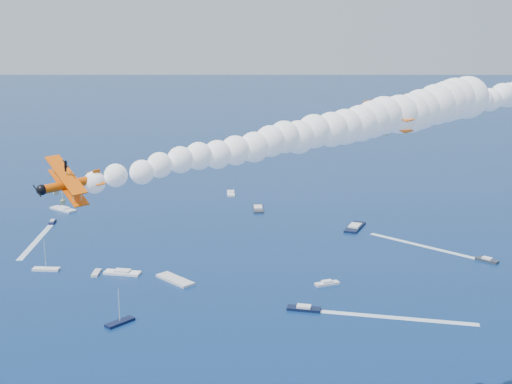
{
  "coord_description": "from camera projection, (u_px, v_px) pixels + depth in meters",
  "views": [
    {
      "loc": [
        -1.47,
        -73.32,
        69.13
      ],
      "look_at": [
        -2.41,
        12.77,
        48.18
      ],
      "focal_mm": 47.85,
      "sensor_mm": 36.0,
      "label": 1
    }
  ],
  "objects": [
    {
      "name": "biplane_lead",
      "position": [
        389.0,
        119.0,
        101.46
      ],
      "size": [
        12.15,
        12.93,
        7.87
      ],
      "primitive_type": null,
      "rotation": [
        -0.23,
        0.07,
        3.76
      ],
      "color": "#EB5A04"
    },
    {
      "name": "biplane_trail",
      "position": [
        70.0,
        184.0,
        72.92
      ],
      "size": [
        10.99,
        11.61,
        7.78
      ],
      "primitive_type": null,
      "rotation": [
        -0.36,
        0.07,
        3.77
      ],
      "color": "#E35104"
    },
    {
      "name": "smoke_trail_trail",
      "position": [
        316.0,
        132.0,
        91.43
      ],
      "size": [
        71.87,
        68.68,
        12.07
      ],
      "primitive_type": null,
      "rotation": [
        0.0,
        0.0,
        3.77
      ],
      "color": "white"
    },
    {
      "name": "spectator_boats",
      "position": [
        252.0,
        266.0,
        201.26
      ],
      "size": [
        224.93,
        173.07,
        0.7
      ],
      "color": "black",
      "rests_on": "ground"
    },
    {
      "name": "boat_wakes",
      "position": [
        273.0,
        264.0,
        203.98
      ],
      "size": [
        142.92,
        83.47,
        0.04
      ],
      "color": "white",
      "rests_on": "ground"
    }
  ]
}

